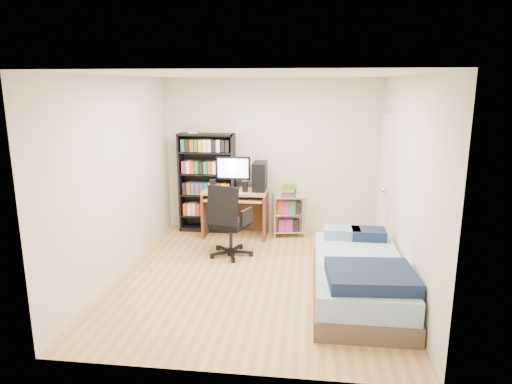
# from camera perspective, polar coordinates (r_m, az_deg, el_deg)

# --- Properties ---
(room) EXTENTS (3.58, 4.08, 2.58)m
(room) POSITION_cam_1_polar(r_m,az_deg,el_deg) (5.51, 0.11, 1.36)
(room) COLOR tan
(room) RESTS_ON ground
(media_shelf) EXTENTS (0.91, 0.30, 1.69)m
(media_shelf) POSITION_cam_1_polar(r_m,az_deg,el_deg) (7.55, -6.13, 1.31)
(media_shelf) COLOR black
(media_shelf) RESTS_ON room
(computer_desk) EXTENTS (1.01, 0.59, 1.28)m
(computer_desk) POSITION_cam_1_polar(r_m,az_deg,el_deg) (7.30, -1.74, -0.21)
(computer_desk) COLOR tan
(computer_desk) RESTS_ON room
(office_chair) EXTENTS (0.80, 0.80, 1.06)m
(office_chair) POSITION_cam_1_polar(r_m,az_deg,el_deg) (6.48, -3.38, -5.22)
(office_chair) COLOR black
(office_chair) RESTS_ON room
(wire_cart) EXTENTS (0.56, 0.44, 0.82)m
(wire_cart) POSITION_cam_1_polar(r_m,az_deg,el_deg) (7.32, 4.16, -1.43)
(wire_cart) COLOR white
(wire_cart) RESTS_ON room
(bed) EXTENTS (1.02, 2.03, 0.58)m
(bed) POSITION_cam_1_polar(r_m,az_deg,el_deg) (5.38, 12.81, -10.41)
(bed) COLOR brown
(bed) RESTS_ON room
(door) EXTENTS (0.12, 0.80, 2.00)m
(door) POSITION_cam_1_polar(r_m,az_deg,el_deg) (6.93, 15.80, 1.20)
(door) COLOR silver
(door) RESTS_ON room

